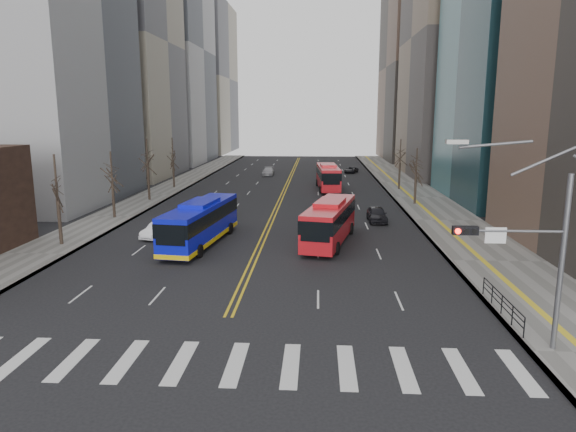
{
  "coord_description": "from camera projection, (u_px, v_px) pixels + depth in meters",
  "views": [
    {
      "loc": [
        4.59,
        -20.02,
        10.44
      ],
      "look_at": [
        2.79,
        11.1,
        4.23
      ],
      "focal_mm": 32.0,
      "sensor_mm": 36.0,
      "label": 1
    }
  ],
  "objects": [
    {
      "name": "red_bus_near",
      "position": [
        330.0,
        219.0,
        42.06
      ],
      "size": [
        4.85,
        11.45,
        3.54
      ],
      "color": "red",
      "rests_on": "ground"
    },
    {
      "name": "office_towers",
      "position": [
        292.0,
        31.0,
        84.3
      ],
      "size": [
        83.0,
        134.0,
        58.0
      ],
      "color": "gray",
      "rests_on": "ground"
    },
    {
      "name": "crosswalk",
      "position": [
        208.0,
        363.0,
        21.9
      ],
      "size": [
        26.7,
        4.0,
        0.01
      ],
      "color": "silver",
      "rests_on": "ground"
    },
    {
      "name": "blue_bus",
      "position": [
        201.0,
        221.0,
        41.64
      ],
      "size": [
        4.11,
        12.53,
        3.58
      ],
      "color": "#0E14DA",
      "rests_on": "ground"
    },
    {
      "name": "car_silver",
      "position": [
        268.0,
        171.0,
        89.0
      ],
      "size": [
        1.95,
        4.67,
        1.35
      ],
      "primitive_type": "imported",
      "rotation": [
        0.0,
        0.0,
        0.01
      ],
      "color": "#939398",
      "rests_on": "ground"
    },
    {
      "name": "car_dark_mid",
      "position": [
        377.0,
        214.0,
        50.56
      ],
      "size": [
        1.83,
        4.4,
        1.49
      ],
      "primitive_type": "imported",
      "rotation": [
        0.0,
        0.0,
        0.02
      ],
      "color": "black",
      "rests_on": "ground"
    },
    {
      "name": "centerline",
      "position": [
        286.0,
        186.0,
        75.75
      ],
      "size": [
        0.55,
        100.0,
        0.01
      ],
      "color": "gold",
      "rests_on": "ground"
    },
    {
      "name": "sidewalk_right",
      "position": [
        419.0,
        197.0,
        64.95
      ],
      "size": [
        7.0,
        130.0,
        0.15
      ],
      "primitive_type": "cube",
      "color": "slate",
      "rests_on": "ground"
    },
    {
      "name": "signal_mast",
      "position": [
        529.0,
        246.0,
        22.13
      ],
      "size": [
        5.37,
        0.37,
        9.39
      ],
      "color": "slate",
      "rests_on": "ground"
    },
    {
      "name": "sidewalk_left",
      "position": [
        156.0,
        195.0,
        66.89
      ],
      "size": [
        5.0,
        130.0,
        0.15
      ],
      "primitive_type": "cube",
      "color": "slate",
      "rests_on": "ground"
    },
    {
      "name": "red_bus_far",
      "position": [
        328.0,
        175.0,
        72.0
      ],
      "size": [
        3.4,
        11.51,
        3.6
      ],
      "color": "red",
      "rests_on": "ground"
    },
    {
      "name": "pedestrian_railing",
      "position": [
        502.0,
        301.0,
        26.8
      ],
      "size": [
        0.06,
        6.06,
        1.02
      ],
      "color": "black",
      "rests_on": "sidewalk_right"
    },
    {
      "name": "car_dark_far",
      "position": [
        351.0,
        170.0,
        92.63
      ],
      "size": [
        3.01,
        4.31,
        1.09
      ],
      "primitive_type": "imported",
      "rotation": [
        0.0,
        0.0,
        -0.34
      ],
      "color": "black",
      "rests_on": "ground"
    },
    {
      "name": "street_trees",
      "position": [
        208.0,
        167.0,
        55.19
      ],
      "size": [
        35.2,
        47.2,
        7.6
      ],
      "color": "black",
      "rests_on": "ground"
    },
    {
      "name": "car_white",
      "position": [
        159.0,
        230.0,
        44.14
      ],
      "size": [
        2.41,
        4.23,
        1.32
      ],
      "primitive_type": "imported",
      "rotation": [
        0.0,
        0.0,
        -0.27
      ],
      "color": "white",
      "rests_on": "ground"
    },
    {
      "name": "ground",
      "position": [
        208.0,
        363.0,
        21.9
      ],
      "size": [
        220.0,
        220.0,
        0.0
      ],
      "primitive_type": "plane",
      "color": "black"
    }
  ]
}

